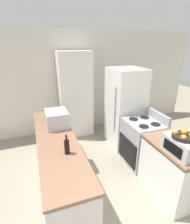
# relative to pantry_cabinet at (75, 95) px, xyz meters

# --- Properties ---
(wall_back) EXTENTS (7.00, 0.06, 2.60)m
(wall_back) POSITION_rel_pantry_cabinet_xyz_m (0.08, 0.30, 0.24)
(wall_back) COLOR silver
(wall_back) RESTS_ON ground_plane
(counter_left) EXTENTS (0.60, 2.49, 0.90)m
(counter_left) POSITION_rel_pantry_cabinet_xyz_m (-0.73, -1.71, -0.63)
(counter_left) COLOR silver
(counter_left) RESTS_ON ground_plane
(counter_right) EXTENTS (0.60, 0.93, 0.90)m
(counter_right) POSITION_rel_pantry_cabinet_xyz_m (0.90, -2.49, -0.63)
(counter_right) COLOR silver
(counter_right) RESTS_ON ground_plane
(pantry_cabinet) EXTENTS (0.80, 0.52, 2.12)m
(pantry_cabinet) POSITION_rel_pantry_cabinet_xyz_m (0.00, 0.00, 0.00)
(pantry_cabinet) COLOR white
(pantry_cabinet) RESTS_ON ground_plane
(stove) EXTENTS (0.66, 0.71, 1.06)m
(stove) POSITION_rel_pantry_cabinet_xyz_m (0.92, -1.65, -0.60)
(stove) COLOR #9E9EA3
(stove) RESTS_ON ground_plane
(refrigerator) EXTENTS (0.71, 0.79, 1.79)m
(refrigerator) POSITION_rel_pantry_cabinet_xyz_m (0.94, -0.86, -0.16)
(refrigerator) COLOR white
(refrigerator) RESTS_ON ground_plane
(microwave) EXTENTS (0.38, 0.45, 0.28)m
(microwave) POSITION_rel_pantry_cabinet_xyz_m (-0.65, -1.26, -0.02)
(microwave) COLOR #B2B2B7
(microwave) RESTS_ON counter_left
(wine_bottle) EXTENTS (0.07, 0.07, 0.28)m
(wine_bottle) POSITION_rel_pantry_cabinet_xyz_m (-0.65, -2.16, -0.06)
(wine_bottle) COLOR black
(wine_bottle) RESTS_ON counter_left
(toaster_oven) EXTENTS (0.31, 0.45, 0.24)m
(toaster_oven) POSITION_rel_pantry_cabinet_xyz_m (0.78, -2.68, -0.04)
(toaster_oven) COLOR #B2B2B7
(toaster_oven) RESTS_ON counter_right
(fruit_bowl) EXTENTS (0.28, 0.28, 0.13)m
(fruit_bowl) POSITION_rel_pantry_cabinet_xyz_m (0.77, -2.68, 0.11)
(fruit_bowl) COLOR black
(fruit_bowl) RESTS_ON toaster_oven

